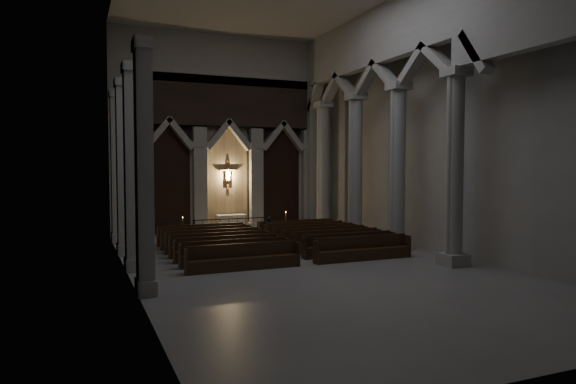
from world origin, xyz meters
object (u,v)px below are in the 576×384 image
object	(u,v)px
worshipper	(270,229)
candle_stand_right	(286,227)
candle_stand_left	(183,233)
altar_rail	(237,224)
pews	(275,244)
altar	(231,222)

from	to	relation	value
worshipper	candle_stand_right	bearing A→B (deg)	54.80
candle_stand_left	altar_rail	bearing A→B (deg)	9.15
candle_stand_left	pews	size ratio (longest dim) A/B	0.13
altar	worshipper	distance (m)	4.38
altar	worshipper	world-z (taller)	worshipper
altar_rail	candle_stand_right	size ratio (longest dim) A/B	4.13
altar	altar_rail	distance (m)	1.50
altar_rail	pews	size ratio (longest dim) A/B	0.52
altar	candle_stand_left	distance (m)	3.95
altar	worshipper	size ratio (longest dim) A/B	1.40
candle_stand_left	worshipper	bearing A→B (deg)	-27.59
pews	candle_stand_left	bearing A→B (deg)	120.32
pews	worshipper	xyz separation A→B (m)	(1.00, 3.40, 0.31)
altar	altar_rail	xyz separation A→B (m)	(-0.07, -1.50, 0.07)
altar_rail	candle_stand_right	distance (m)	3.15
altar_rail	altar	bearing A→B (deg)	87.47
altar_rail	worshipper	bearing A→B (deg)	-70.18
candle_stand_right	worshipper	distance (m)	3.60
candle_stand_right	pews	world-z (taller)	candle_stand_right
worshipper	candle_stand_left	bearing A→B (deg)	153.54
altar	candle_stand_left	size ratio (longest dim) A/B	1.44
worshipper	altar	bearing A→B (deg)	103.49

